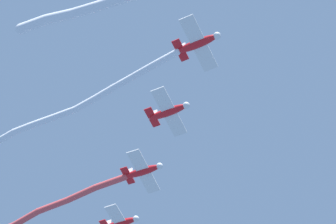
# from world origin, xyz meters

# --- Properties ---
(smoke_trail_lead) EXTENTS (7.18, 17.39, 2.51)m
(smoke_trail_lead) POSITION_xyz_m (-1.88, -13.20, 59.57)
(smoke_trail_lead) COLOR white
(airplane_left_wing) EXTENTS (6.24, 4.72, 1.54)m
(airplane_left_wing) POSITION_xyz_m (-10.11, -9.68, 60.30)
(airplane_left_wing) COLOR red
(smoke_trail_left_wing) EXTENTS (3.71, 21.25, 2.27)m
(smoke_trail_left_wing) POSITION_xyz_m (-8.37, -22.14, 59.41)
(smoke_trail_left_wing) COLOR white
(airplane_right_wing) EXTENTS (6.24, 4.74, 1.54)m
(airplane_right_wing) POSITION_xyz_m (-14.91, -16.56, 60.55)
(airplane_right_wing) COLOR red
(airplane_slot) EXTENTS (6.24, 4.75, 1.54)m
(airplane_slot) POSITION_xyz_m (-19.70, -23.44, 60.80)
(airplane_slot) COLOR red
(airplane_trail) EXTENTS (6.24, 4.75, 1.54)m
(airplane_trail) POSITION_xyz_m (-24.49, -30.32, 61.05)
(airplane_trail) COLOR red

